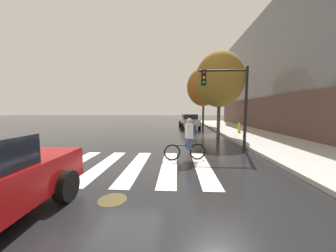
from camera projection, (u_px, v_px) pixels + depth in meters
name	position (u px, v px, depth m)	size (l,w,h in m)	color
ground_plane	(125.00, 166.00, 6.36)	(120.00, 120.00, 0.00)	black
crosswalk_stripes	(119.00, 166.00, 6.37)	(6.55, 3.81, 0.01)	silver
manhole_cover	(112.00, 200.00, 3.97)	(0.64, 0.64, 0.01)	#473D1E
sedan_mid	(189.00, 121.00, 20.28)	(2.32, 4.52, 1.52)	silver
cyclist	(188.00, 139.00, 7.04)	(1.69, 0.41, 1.69)	black
traffic_light_near	(230.00, 93.00, 8.94)	(2.47, 0.28, 4.20)	black
fire_hydrant	(239.00, 128.00, 14.64)	(0.33, 0.22, 0.78)	gold
street_tree_near	(220.00, 80.00, 12.97)	(3.54, 3.54, 6.29)	#4C3823
street_tree_mid	(204.00, 87.00, 20.86)	(3.93, 3.93, 6.99)	#4C3823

